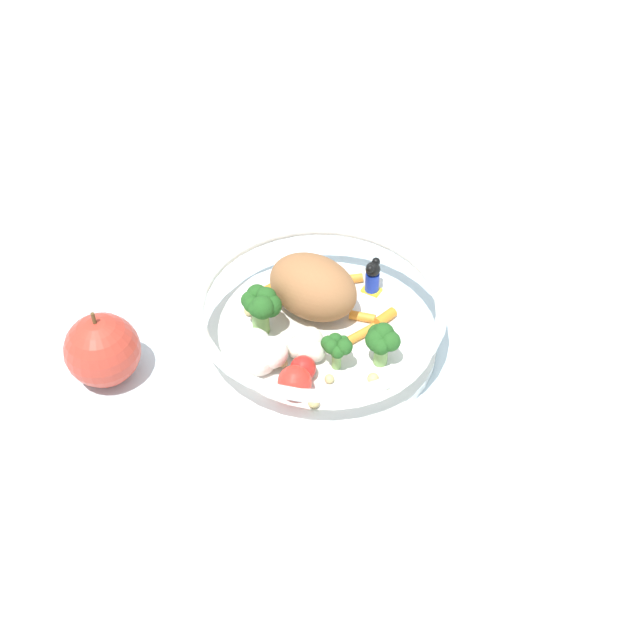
% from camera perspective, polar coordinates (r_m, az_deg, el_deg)
% --- Properties ---
extents(ground_plane, '(2.40, 2.40, 0.00)m').
position_cam_1_polar(ground_plane, '(0.82, -1.01, -0.81)').
color(ground_plane, silver).
extents(food_container, '(0.25, 0.25, 0.08)m').
position_cam_1_polar(food_container, '(0.78, -0.60, 0.03)').
color(food_container, white).
rests_on(food_container, ground_plane).
extents(loose_apple, '(0.07, 0.07, 0.08)m').
position_cam_1_polar(loose_apple, '(0.78, -15.57, -2.12)').
color(loose_apple, '#BC3828').
rests_on(loose_apple, ground_plane).
extents(folded_napkin, '(0.11, 0.11, 0.01)m').
position_cam_1_polar(folded_napkin, '(0.85, 14.16, 0.06)').
color(folded_napkin, white).
rests_on(folded_napkin, ground_plane).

